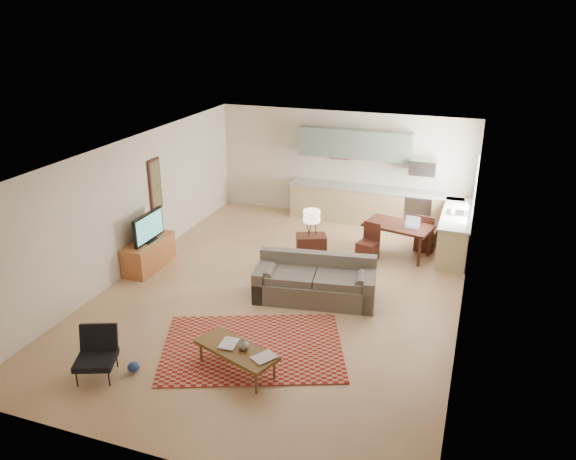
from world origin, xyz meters
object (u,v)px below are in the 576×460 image
at_px(armchair, 95,356).
at_px(sofa, 315,280).
at_px(console_table, 311,251).
at_px(dining_table, 397,240).
at_px(tv_credenza, 149,254).
at_px(coffee_table, 237,359).

bearing_deg(armchair, sofa, 33.72).
distance_m(console_table, dining_table, 2.00).
height_order(sofa, dining_table, sofa).
xyz_separation_m(armchair, console_table, (1.83, 4.64, -0.01)).
height_order(tv_credenza, dining_table, dining_table).
bearing_deg(console_table, dining_table, 14.07).
bearing_deg(tv_credenza, dining_table, 26.35).
relative_size(coffee_table, tv_credenza, 1.01).
relative_size(coffee_table, dining_table, 0.94).
distance_m(sofa, dining_table, 2.75).
distance_m(tv_credenza, dining_table, 5.30).
distance_m(armchair, dining_table, 6.77).
height_order(coffee_table, tv_credenza, tv_credenza).
bearing_deg(tv_credenza, console_table, 19.99).
bearing_deg(tv_credenza, coffee_table, -40.00).
height_order(tv_credenza, console_table, console_table).
relative_size(sofa, armchair, 3.15).
height_order(console_table, dining_table, dining_table).
relative_size(coffee_table, armchair, 1.81).
distance_m(armchair, tv_credenza, 3.74).
bearing_deg(armchair, console_table, 47.05).
distance_m(armchair, console_table, 4.99).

